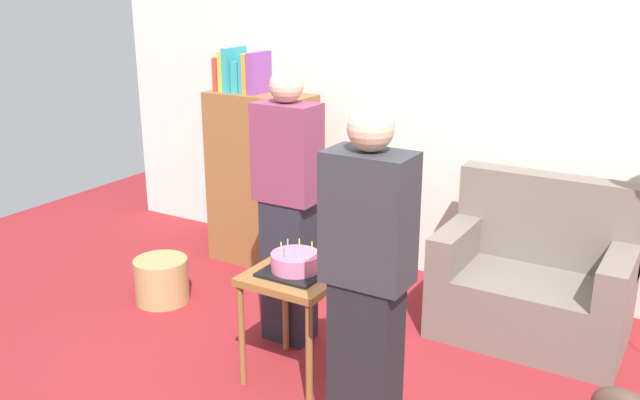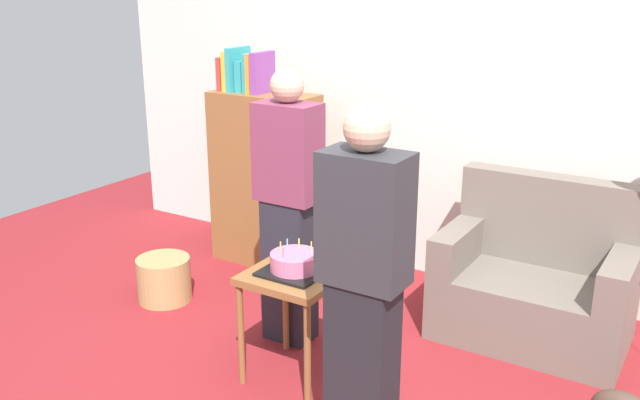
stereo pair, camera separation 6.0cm
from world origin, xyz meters
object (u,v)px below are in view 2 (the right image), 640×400
Objects in this scene: couch at (536,283)px; person_blowing_candles at (289,208)px; person_holding_cake at (364,292)px; wicker_basket at (164,279)px; side_table at (295,289)px; birthday_cake at (295,263)px; bookshelf at (265,175)px.

couch is 0.67× the size of person_blowing_candles.
person_holding_cake reaches higher than wicker_basket.
person_blowing_candles is at bearing -42.84° from person_holding_cake.
wicker_basket is (-1.92, 0.74, -0.68)m from person_holding_cake.
side_table is 1.38m from wicker_basket.
person_blowing_candles is at bearing 1.19° from wicker_basket.
birthday_cake reaches higher than wicker_basket.
birthday_cake is 0.20× the size of person_blowing_candles.
person_blowing_candles is at bearing 128.10° from side_table.
person_blowing_candles and person_holding_cake have the same top height.
person_holding_cake is at bearing -33.20° from person_blowing_candles.
bookshelf is 2.41m from person_holding_cake.
couch reaches higher than birthday_cake.
couch is at bearing -104.74° from person_holding_cake.
wicker_basket is (-1.29, 0.32, -0.52)m from birthday_cake.
wicker_basket is (-1.29, 0.32, -0.37)m from side_table.
couch is 1.68m from person_holding_cake.
birthday_cake is (1.10, -1.25, -0.02)m from bookshelf.
side_table is (-0.97, -1.15, 0.18)m from couch.
person_blowing_candles is at bearing 128.10° from birthday_cake.
bookshelf is 1.24m from person_blowing_candles.
bookshelf is 0.99× the size of person_holding_cake.
bookshelf reaches higher than couch.
birthday_cake is 0.20× the size of person_holding_cake.
bookshelf is at bearing 131.52° from birthday_cake.
wicker_basket is at bearing -171.67° from person_blowing_candles.
person_blowing_candles is at bearing -146.86° from couch.
person_blowing_candles reaches higher than couch.
person_holding_cake is at bearing -33.70° from side_table.
person_blowing_candles is 1.18m from person_holding_cake.
wicker_basket is at bearing -159.79° from couch.
person_holding_cake reaches higher than birthday_cake.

